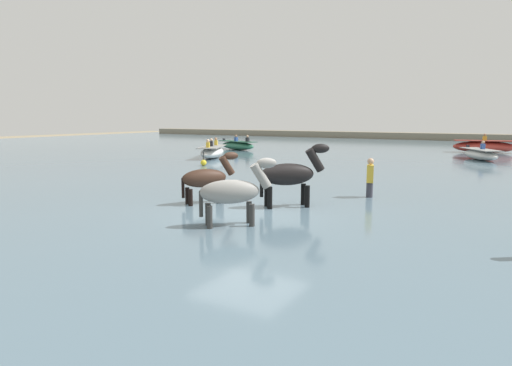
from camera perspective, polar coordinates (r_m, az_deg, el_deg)
The scene contains 12 objects.
ground_plane at distance 11.58m, azimuth -0.76°, elevation -5.90°, with size 120.00×120.00×0.00m, color gray.
water_surface at distance 20.63m, azimuth 13.64°, elevation 0.81°, with size 90.00×90.00×0.42m, color slate.
horse_lead_black at distance 12.19m, azimuth 4.39°, elevation 0.88°, with size 1.70×1.56×2.15m.
horse_trailing_dark_bay at distance 12.72m, azimuth -6.34°, elevation 0.44°, with size 1.24×1.58×1.87m.
horse_flank_grey at distance 10.06m, azimuth -2.97°, elevation -1.38°, with size 1.53×1.44×1.95m.
boat_mid_outer at distance 33.69m, azimuth -2.37°, elevation 4.85°, with size 3.75×2.23×1.13m.
boat_near_starboard at distance 27.09m, azimuth -5.63°, elevation 3.99°, with size 2.70×4.01×1.18m.
boat_far_inshore at distance 28.73m, azimuth 26.83°, elevation 3.29°, with size 2.60×3.52×1.11m.
boat_far_offshore at distance 34.62m, azimuth 27.22°, elevation 4.17°, with size 4.19×2.20×1.33m.
person_wading_close at distance 14.11m, azimuth 14.39°, elevation 0.02°, with size 0.28×0.36×1.63m.
channel_buoy at distance 22.70m, azimuth -6.74°, elevation 2.61°, with size 0.31×0.31×0.71m.
far_shoreline at distance 51.77m, azimuth 23.79°, elevation 5.21°, with size 80.00×2.40×1.15m, color gray.
Camera 1 is at (5.76, -9.63, 2.88)m, focal length 31.19 mm.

